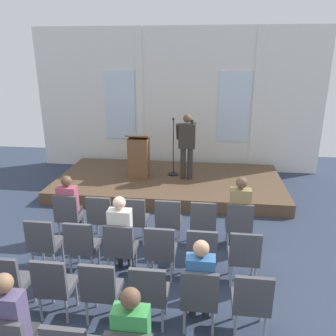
{
  "coord_description": "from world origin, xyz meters",
  "views": [
    {
      "loc": [
        0.99,
        -4.14,
        3.41
      ],
      "look_at": [
        0.14,
        2.89,
        1.03
      ],
      "focal_mm": 36.39,
      "sensor_mm": 36.0,
      "label": 1
    }
  ],
  "objects_px": {
    "audience_r0_c5": "(239,209)",
    "audience_r3_c3": "(133,336)",
    "chair_r1_c5": "(244,254)",
    "chair_r0_c1": "(101,215)",
    "chair_r0_c4": "(203,221)",
    "chair_r1_c3": "(161,249)",
    "chair_r0_c5": "(239,223)",
    "lectern": "(139,156)",
    "audience_r0_c0": "(69,203)",
    "chair_r2_c4": "(199,296)",
    "mic_stand": "(173,163)",
    "audience_r1_c2": "(121,231)",
    "chair_r2_c3": "(149,291)",
    "chair_r2_c5": "(251,300)",
    "chair_r1_c1": "(82,243)",
    "chair_r2_c0": "(9,280)",
    "chair_r0_c2": "(134,217)",
    "chair_r1_c0": "(44,241)",
    "audience_r3_c1": "(12,323)",
    "chair_r0_c0": "(68,213)",
    "chair_r0_c3": "(168,219)",
    "speaker": "(187,142)",
    "audience_r2_c4": "(200,279)",
    "chair_r2_c1": "(54,284)",
    "chair_r1_c4": "(202,251)",
    "chair_r2_c2": "(101,288)",
    "chair_r1_c2": "(121,246)"
  },
  "relations": [
    {
      "from": "chair_r0_c1",
      "to": "chair_r1_c5",
      "type": "distance_m",
      "value": 2.75
    },
    {
      "from": "audience_r2_c4",
      "to": "chair_r2_c1",
      "type": "bearing_deg",
      "value": -177.51
    },
    {
      "from": "audience_r0_c0",
      "to": "chair_r2_c4",
      "type": "bearing_deg",
      "value": -39.58
    },
    {
      "from": "chair_r0_c3",
      "to": "chair_r1_c4",
      "type": "xyz_separation_m",
      "value": [
        0.64,
        -1.01,
        0.0
      ]
    },
    {
      "from": "speaker",
      "to": "audience_r3_c1",
      "type": "xyz_separation_m",
      "value": [
        -1.41,
        -5.78,
        -0.53
      ]
    },
    {
      "from": "chair_r1_c5",
      "to": "audience_r2_c4",
      "type": "xyz_separation_m",
      "value": [
        -0.64,
        -0.93,
        0.18
      ]
    },
    {
      "from": "chair_r0_c1",
      "to": "audience_r0_c5",
      "type": "height_order",
      "value": "audience_r0_c5"
    },
    {
      "from": "chair_r0_c2",
      "to": "chair_r0_c4",
      "type": "relative_size",
      "value": 1.0
    },
    {
      "from": "mic_stand",
      "to": "chair_r1_c5",
      "type": "relative_size",
      "value": 1.65
    },
    {
      "from": "lectern",
      "to": "chair_r2_c0",
      "type": "distance_m",
      "value": 4.92
    },
    {
      "from": "audience_r0_c5",
      "to": "audience_r1_c2",
      "type": "xyz_separation_m",
      "value": [
        -1.92,
        -1.01,
        -0.01
      ]
    },
    {
      "from": "mic_stand",
      "to": "chair_r0_c5",
      "type": "bearing_deg",
      "value": -63.69
    },
    {
      "from": "audience_r1_c2",
      "to": "chair_r2_c0",
      "type": "bearing_deg",
      "value": -139.44
    },
    {
      "from": "chair_r0_c3",
      "to": "chair_r2_c0",
      "type": "distance_m",
      "value": 2.79
    },
    {
      "from": "audience_r0_c5",
      "to": "audience_r3_c3",
      "type": "bearing_deg",
      "value": -112.8
    },
    {
      "from": "chair_r0_c4",
      "to": "chair_r1_c1",
      "type": "height_order",
      "value": "same"
    },
    {
      "from": "audience_r0_c5",
      "to": "chair_r1_c5",
      "type": "xyz_separation_m",
      "value": [
        0.0,
        -1.09,
        -0.23
      ]
    },
    {
      "from": "chair_r2_c0",
      "to": "chair_r2_c5",
      "type": "height_order",
      "value": "same"
    },
    {
      "from": "chair_r1_c2",
      "to": "chair_r2_c1",
      "type": "xyz_separation_m",
      "value": [
        -0.64,
        -1.01,
        0.0
      ]
    },
    {
      "from": "chair_r1_c3",
      "to": "chair_r2_c4",
      "type": "bearing_deg",
      "value": -57.79
    },
    {
      "from": "chair_r0_c5",
      "to": "chair_r2_c1",
      "type": "height_order",
      "value": "same"
    },
    {
      "from": "chair_r0_c3",
      "to": "chair_r1_c3",
      "type": "distance_m",
      "value": 1.01
    },
    {
      "from": "audience_r1_c2",
      "to": "chair_r1_c5",
      "type": "bearing_deg",
      "value": -2.37
    },
    {
      "from": "chair_r1_c0",
      "to": "chair_r2_c3",
      "type": "bearing_deg",
      "value": -27.89
    },
    {
      "from": "chair_r0_c2",
      "to": "chair_r1_c0",
      "type": "relative_size",
      "value": 1.0
    },
    {
      "from": "lectern",
      "to": "audience_r0_c0",
      "type": "bearing_deg",
      "value": -106.14
    },
    {
      "from": "chair_r2_c3",
      "to": "audience_r3_c1",
      "type": "bearing_deg",
      "value": -143.79
    },
    {
      "from": "chair_r1_c1",
      "to": "chair_r1_c3",
      "type": "relative_size",
      "value": 1.0
    },
    {
      "from": "chair_r0_c1",
      "to": "chair_r2_c5",
      "type": "height_order",
      "value": "same"
    },
    {
      "from": "chair_r2_c2",
      "to": "chair_r0_c4",
      "type": "bearing_deg",
      "value": 57.79
    },
    {
      "from": "chair_r1_c3",
      "to": "chair_r1_c5",
      "type": "relative_size",
      "value": 1.0
    },
    {
      "from": "chair_r2_c2",
      "to": "audience_r3_c1",
      "type": "height_order",
      "value": "audience_r3_c1"
    },
    {
      "from": "chair_r1_c0",
      "to": "chair_r2_c3",
      "type": "relative_size",
      "value": 1.0
    },
    {
      "from": "chair_r0_c3",
      "to": "chair_r1_c0",
      "type": "xyz_separation_m",
      "value": [
        -1.92,
        -1.01,
        0.0
      ]
    },
    {
      "from": "audience_r0_c0",
      "to": "chair_r0_c1",
      "type": "bearing_deg",
      "value": -7.48
    },
    {
      "from": "chair_r1_c3",
      "to": "chair_r1_c5",
      "type": "height_order",
      "value": "same"
    },
    {
      "from": "chair_r0_c1",
      "to": "chair_r0_c0",
      "type": "bearing_deg",
      "value": 180.0
    },
    {
      "from": "chair_r2_c0",
      "to": "chair_r2_c1",
      "type": "bearing_deg",
      "value": 0.0
    },
    {
      "from": "chair_r0_c5",
      "to": "chair_r1_c3",
      "type": "height_order",
      "value": "same"
    },
    {
      "from": "chair_r2_c5",
      "to": "chair_r0_c1",
      "type": "bearing_deg",
      "value": 141.56
    },
    {
      "from": "chair_r0_c1",
      "to": "chair_r2_c3",
      "type": "distance_m",
      "value": 2.4
    },
    {
      "from": "audience_r3_c1",
      "to": "chair_r2_c4",
      "type": "bearing_deg",
      "value": 26.02
    },
    {
      "from": "chair_r0_c0",
      "to": "chair_r2_c5",
      "type": "relative_size",
      "value": 1.0
    },
    {
      "from": "chair_r0_c1",
      "to": "chair_r0_c4",
      "type": "height_order",
      "value": "same"
    },
    {
      "from": "speaker",
      "to": "chair_r0_c0",
      "type": "bearing_deg",
      "value": -125.97
    },
    {
      "from": "chair_r0_c4",
      "to": "audience_r0_c5",
      "type": "height_order",
      "value": "audience_r0_c5"
    },
    {
      "from": "audience_r1_c2",
      "to": "audience_r3_c3",
      "type": "relative_size",
      "value": 1.03
    },
    {
      "from": "audience_r0_c5",
      "to": "chair_r2_c3",
      "type": "height_order",
      "value": "audience_r0_c5"
    },
    {
      "from": "chair_r0_c0",
      "to": "audience_r0_c5",
      "type": "xyz_separation_m",
      "value": [
        3.19,
        0.08,
        0.23
      ]
    },
    {
      "from": "chair_r0_c4",
      "to": "chair_r2_c4",
      "type": "distance_m",
      "value": 2.03
    }
  ]
}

